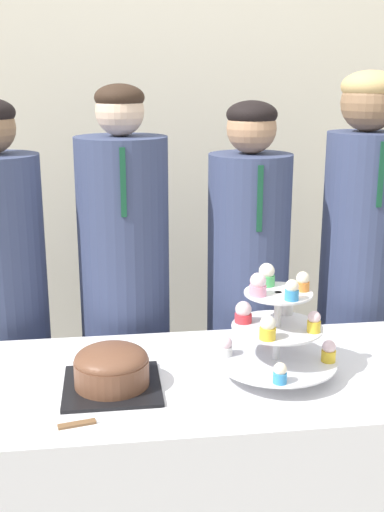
{
  "coord_description": "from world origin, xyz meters",
  "views": [
    {
      "loc": [
        -0.3,
        -1.31,
        1.55
      ],
      "look_at": [
        -0.08,
        0.36,
        1.08
      ],
      "focal_mm": 45.0,
      "sensor_mm": 36.0,
      "label": 1
    }
  ],
  "objects_px": {
    "cupcake_stand": "(275,327)",
    "student_2": "(247,317)",
    "round_cake": "(112,368)",
    "student_0": "(6,328)",
    "student_3": "(356,294)",
    "student_1": "(126,318)",
    "cake_knife": "(99,421)"
  },
  "relations": [
    {
      "from": "cupcake_stand",
      "to": "student_2",
      "type": "height_order",
      "value": "student_2"
    },
    {
      "from": "cupcake_stand",
      "to": "student_2",
      "type": "xyz_separation_m",
      "value": [
        0.05,
        0.57,
        -0.19
      ]
    },
    {
      "from": "round_cake",
      "to": "student_0",
      "type": "xyz_separation_m",
      "value": [
        -0.37,
        0.58,
        -0.1
      ]
    },
    {
      "from": "cupcake_stand",
      "to": "student_3",
      "type": "xyz_separation_m",
      "value": [
        0.46,
        0.57,
        -0.12
      ]
    },
    {
      "from": "round_cake",
      "to": "student_1",
      "type": "height_order",
      "value": "student_1"
    },
    {
      "from": "cake_knife",
      "to": "student_2",
      "type": "height_order",
      "value": "student_2"
    },
    {
      "from": "student_0",
      "to": "cake_knife",
      "type": "bearing_deg",
      "value": -66.27
    },
    {
      "from": "cupcake_stand",
      "to": "student_1",
      "type": "xyz_separation_m",
      "value": [
        -0.4,
        0.57,
        -0.17
      ]
    },
    {
      "from": "cupcake_stand",
      "to": "student_0",
      "type": "distance_m",
      "value": 1.01
    },
    {
      "from": "student_1",
      "to": "student_3",
      "type": "bearing_deg",
      "value": -0.0
    },
    {
      "from": "student_2",
      "to": "student_3",
      "type": "height_order",
      "value": "student_3"
    },
    {
      "from": "student_2",
      "to": "round_cake",
      "type": "bearing_deg",
      "value": -130.81
    },
    {
      "from": "student_0",
      "to": "student_2",
      "type": "bearing_deg",
      "value": -0.0
    },
    {
      "from": "cake_knife",
      "to": "student_2",
      "type": "relative_size",
      "value": 0.2
    },
    {
      "from": "student_3",
      "to": "cupcake_stand",
      "type": "bearing_deg",
      "value": -129.27
    },
    {
      "from": "cake_knife",
      "to": "student_3",
      "type": "height_order",
      "value": "student_3"
    },
    {
      "from": "cake_knife",
      "to": "student_2",
      "type": "xyz_separation_m",
      "value": [
        0.53,
        0.75,
        -0.04
      ]
    },
    {
      "from": "student_0",
      "to": "student_3",
      "type": "bearing_deg",
      "value": -0.0
    },
    {
      "from": "cake_knife",
      "to": "cupcake_stand",
      "type": "xyz_separation_m",
      "value": [
        0.49,
        0.19,
        0.14
      ]
    },
    {
      "from": "student_1",
      "to": "student_3",
      "type": "height_order",
      "value": "student_3"
    },
    {
      "from": "cake_knife",
      "to": "student_1",
      "type": "relative_size",
      "value": 0.2
    },
    {
      "from": "cupcake_stand",
      "to": "student_0",
      "type": "height_order",
      "value": "student_0"
    },
    {
      "from": "student_3",
      "to": "round_cake",
      "type": "bearing_deg",
      "value": -147.64
    },
    {
      "from": "cupcake_stand",
      "to": "student_2",
      "type": "bearing_deg",
      "value": 85.11
    },
    {
      "from": "cupcake_stand",
      "to": "student_1",
      "type": "height_order",
      "value": "student_1"
    },
    {
      "from": "round_cake",
      "to": "cake_knife",
      "type": "distance_m",
      "value": 0.19
    },
    {
      "from": "cake_knife",
      "to": "student_0",
      "type": "distance_m",
      "value": 0.83
    },
    {
      "from": "student_0",
      "to": "student_3",
      "type": "distance_m",
      "value": 1.28
    },
    {
      "from": "student_1",
      "to": "student_2",
      "type": "relative_size",
      "value": 1.04
    },
    {
      "from": "cupcake_stand",
      "to": "student_1",
      "type": "bearing_deg",
      "value": 124.99
    },
    {
      "from": "round_cake",
      "to": "student_2",
      "type": "relative_size",
      "value": 0.18
    },
    {
      "from": "cupcake_stand",
      "to": "student_3",
      "type": "distance_m",
      "value": 0.74
    }
  ]
}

